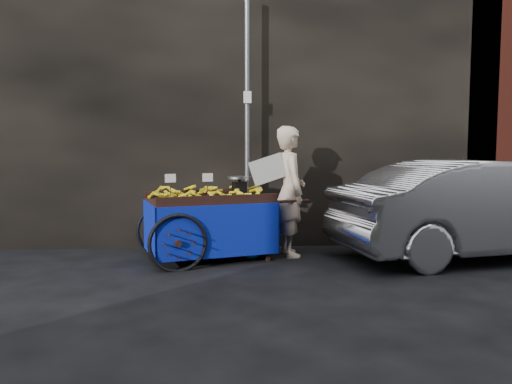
{
  "coord_description": "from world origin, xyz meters",
  "views": [
    {
      "loc": [
        -0.1,
        -6.49,
        1.61
      ],
      "look_at": [
        0.38,
        0.5,
        1.0
      ],
      "focal_mm": 35.0,
      "sensor_mm": 36.0,
      "label": 1
    }
  ],
  "objects": [
    {
      "name": "parked_car",
      "position": [
        3.71,
        0.55,
        0.72
      ],
      "size": [
        4.59,
        2.34,
        1.44
      ],
      "primitive_type": "imported",
      "rotation": [
        0.0,
        0.0,
        1.76
      ],
      "color": "#BABCC2",
      "rests_on": "ground"
    },
    {
      "name": "plastic_bag",
      "position": [
        0.34,
        0.69,
        0.12
      ],
      "size": [
        0.27,
        0.21,
        0.24
      ],
      "primitive_type": "ellipsoid",
      "color": "blue",
      "rests_on": "ground"
    },
    {
      "name": "ground",
      "position": [
        0.0,
        0.0,
        0.0
      ],
      "size": [
        80.0,
        80.0,
        0.0
      ],
      "primitive_type": "plane",
      "color": "black",
      "rests_on": "ground"
    },
    {
      "name": "banana_cart",
      "position": [
        -0.34,
        0.72,
        0.8
      ],
      "size": [
        2.57,
        1.68,
        1.29
      ],
      "rotation": [
        0.0,
        0.0,
        0.29
      ],
      "color": "black",
      "rests_on": "ground"
    },
    {
      "name": "building_wall",
      "position": [
        0.39,
        2.6,
        2.5
      ],
      "size": [
        13.5,
        2.0,
        5.0
      ],
      "color": "black",
      "rests_on": "ground"
    },
    {
      "name": "vendor",
      "position": [
        0.92,
        0.9,
        0.97
      ],
      "size": [
        0.92,
        0.77,
        1.95
      ],
      "rotation": [
        0.0,
        0.0,
        1.72
      ],
      "color": "beige",
      "rests_on": "ground"
    },
    {
      "name": "street_pole",
      "position": [
        0.3,
        1.3,
        2.01
      ],
      "size": [
        0.12,
        0.1,
        4.0
      ],
      "color": "slate",
      "rests_on": "ground"
    }
  ]
}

